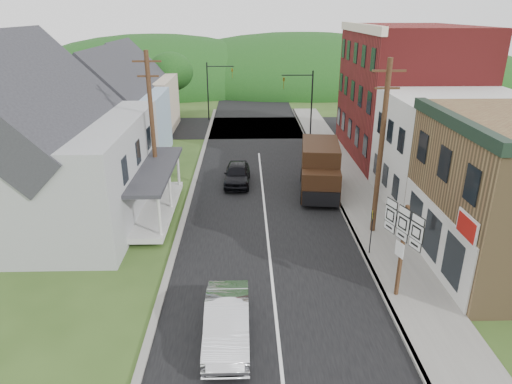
{
  "coord_description": "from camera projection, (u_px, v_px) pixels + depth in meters",
  "views": [
    {
      "loc": [
        -1.13,
        -18.08,
        11.04
      ],
      "look_at": [
        -0.58,
        3.97,
        2.2
      ],
      "focal_mm": 32.0,
      "sensor_mm": 36.0,
      "label": 1
    }
  ],
  "objects": [
    {
      "name": "ground",
      "position": [
        271.0,
        268.0,
        20.92
      ],
      "size": [
        120.0,
        120.0,
        0.0
      ],
      "primitive_type": "plane",
      "color": "#2D4719",
      "rests_on": "ground"
    },
    {
      "name": "sidewalk_right",
      "position": [
        358.0,
        199.0,
        28.45
      ],
      "size": [
        2.8,
        55.0,
        0.15
      ],
      "primitive_type": "cube",
      "color": "slate",
      "rests_on": "ground"
    },
    {
      "name": "silver_sedan",
      "position": [
        227.0,
        322.0,
        16.15
      ],
      "size": [
        1.6,
        4.48,
        1.47
      ],
      "primitive_type": "imported",
      "rotation": [
        0.0,
        0.0,
        0.01
      ],
      "color": "silver",
      "rests_on": "ground"
    },
    {
      "name": "tree_left_d",
      "position": [
        171.0,
        72.0,
        48.58
      ],
      "size": [
        4.8,
        4.8,
        6.94
      ],
      "color": "#382616",
      "rests_on": "ground"
    },
    {
      "name": "traffic_signal_left",
      "position": [
        214.0,
        84.0,
        47.72
      ],
      "size": [
        2.87,
        0.2,
        6.0
      ],
      "color": "black",
      "rests_on": "ground"
    },
    {
      "name": "tree_left_b",
      "position": [
        3.0,
        111.0,
        29.84
      ],
      "size": [
        4.8,
        4.8,
        6.94
      ],
      "color": "#382616",
      "rests_on": "ground"
    },
    {
      "name": "curb_right",
      "position": [
        337.0,
        199.0,
        28.42
      ],
      "size": [
        0.2,
        55.0,
        0.15
      ],
      "primitive_type": "cube",
      "color": "slate",
      "rests_on": "ground"
    },
    {
      "name": "utility_pole_right",
      "position": [
        381.0,
        148.0,
        22.56
      ],
      "size": [
        1.6,
        0.26,
        9.0
      ],
      "color": "#472D19",
      "rests_on": "ground"
    },
    {
      "name": "house_cream",
      "position": [
        136.0,
        93.0,
        43.4
      ],
      "size": [
        7.14,
        8.16,
        7.28
      ],
      "color": "beige",
      "rests_on": "ground"
    },
    {
      "name": "house_blue",
      "position": [
        117.0,
        112.0,
        35.06
      ],
      "size": [
        7.14,
        8.16,
        7.28
      ],
      "color": "#96B0CD",
      "rests_on": "ground"
    },
    {
      "name": "route_sign_cluster",
      "position": [
        402.0,
        239.0,
        17.79
      ],
      "size": [
        0.8,
        2.19,
        3.99
      ],
      "rotation": [
        0.0,
        0.0,
        0.32
      ],
      "color": "#472D19",
      "rests_on": "sidewalk_right"
    },
    {
      "name": "dark_sedan",
      "position": [
        237.0,
        174.0,
        30.79
      ],
      "size": [
        1.82,
        4.21,
        1.42
      ],
      "primitive_type": "imported",
      "rotation": [
        0.0,
        0.0,
        -0.04
      ],
      "color": "black",
      "rests_on": "ground"
    },
    {
      "name": "tree_left_c",
      "position": [
        24.0,
        78.0,
        36.82
      ],
      "size": [
        5.8,
        5.8,
        8.41
      ],
      "color": "#382616",
      "rests_on": "ground"
    },
    {
      "name": "forested_ridge",
      "position": [
        252.0,
        85.0,
        71.95
      ],
      "size": [
        90.0,
        30.0,
        16.0
      ],
      "primitive_type": "ellipsoid",
      "color": "#103610",
      "rests_on": "ground"
    },
    {
      "name": "delivery_van",
      "position": [
        320.0,
        169.0,
        28.99
      ],
      "size": [
        2.95,
        5.92,
        3.18
      ],
      "rotation": [
        0.0,
        0.0,
        -0.12
      ],
      "color": "black",
      "rests_on": "ground"
    },
    {
      "name": "utility_pole_left",
      "position": [
        153.0,
        128.0,
        26.46
      ],
      "size": [
        1.6,
        0.26,
        9.0
      ],
      "color": "#472D19",
      "rests_on": "ground"
    },
    {
      "name": "storefront_red",
      "position": [
        406.0,
        94.0,
        35.09
      ],
      "size": [
        8.0,
        12.0,
        10.0
      ],
      "primitive_type": "cube",
      "color": "maroon",
      "rests_on": "ground"
    },
    {
      "name": "warning_sign",
      "position": [
        372.0,
        226.0,
        21.41
      ],
      "size": [
        0.15,
        0.62,
        2.29
      ],
      "rotation": [
        0.0,
        0.0,
        -0.18
      ],
      "color": "black",
      "rests_on": "sidewalk_right"
    },
    {
      "name": "traffic_signal_right",
      "position": [
        304.0,
        96.0,
        41.42
      ],
      "size": [
        2.87,
        0.2,
        6.0
      ],
      "color": "black",
      "rests_on": "ground"
    },
    {
      "name": "house_gray",
      "position": [
        44.0,
        145.0,
        24.63
      ],
      "size": [
        10.2,
        12.24,
        8.35
      ],
      "color": "#ADAFB3",
      "rests_on": "ground"
    },
    {
      "name": "storefront_white",
      "position": [
        455.0,
        151.0,
        26.93
      ],
      "size": [
        8.0,
        7.0,
        6.5
      ],
      "primitive_type": "cube",
      "color": "silver",
      "rests_on": "ground"
    },
    {
      "name": "cross_road",
      "position": [
        256.0,
        127.0,
        45.97
      ],
      "size": [
        60.0,
        9.0,
        0.02
      ],
      "primitive_type": "cube",
      "color": "black",
      "rests_on": "ground"
    },
    {
      "name": "road",
      "position": [
        263.0,
        189.0,
        30.19
      ],
      "size": [
        9.0,
        90.0,
        0.02
      ],
      "primitive_type": "cube",
      "color": "black",
      "rests_on": "ground"
    },
    {
      "name": "curb_left",
      "position": [
        189.0,
        200.0,
        28.21
      ],
      "size": [
        0.3,
        55.0,
        0.12
      ],
      "primitive_type": "cube",
      "color": "slate",
      "rests_on": "ground"
    }
  ]
}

